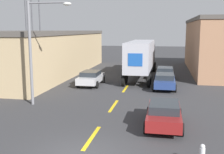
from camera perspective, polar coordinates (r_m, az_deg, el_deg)
The scene contains 8 objects.
road_centerline at distance 19.51m, azimuth 0.32°, elevation -5.88°, with size 0.20×14.87×0.01m.
warehouse_left at distance 35.17m, azimuth -16.55°, elevation 4.85°, with size 12.53×24.56×5.07m.
semi_truck at distance 31.05m, azimuth 6.09°, elevation 4.35°, with size 2.74×12.95×4.01m.
parked_car_right_mid at distance 25.37m, azimuth 10.67°, elevation -0.74°, with size 1.98×4.29×1.36m.
parked_car_left_far at distance 26.62m, azimuth -4.29°, elevation -0.11°, with size 1.98×4.29×1.36m.
parked_car_right_far at distance 29.84m, azimuth 10.70°, elevation 0.80°, with size 1.98×4.29×1.36m.
parked_car_right_near at distance 15.60m, azimuth 10.51°, elevation -7.26°, with size 1.98×4.29×1.36m.
street_lamp at distance 19.89m, azimuth -15.22°, elevation 6.46°, with size 3.12×0.32×7.11m.
Camera 1 is at (3.40, -10.49, 5.21)m, focal length 45.00 mm.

